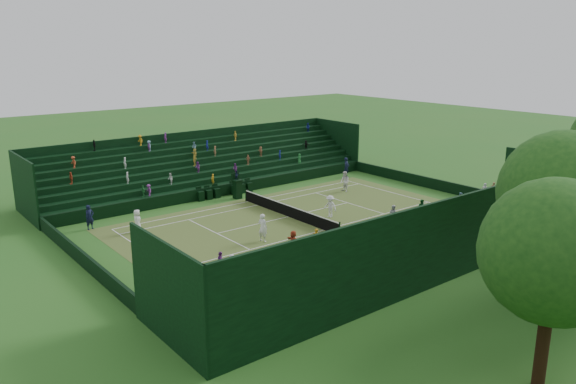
% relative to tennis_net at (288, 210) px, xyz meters
% --- Properties ---
extents(ground, '(160.00, 160.00, 0.00)m').
position_rel_tennis_net_xyz_m(ground, '(0.00, 0.00, -0.53)').
color(ground, '#286720').
rests_on(ground, ground).
extents(court_surface, '(12.97, 26.77, 0.01)m').
position_rel_tennis_net_xyz_m(court_surface, '(0.00, 0.00, -0.52)').
color(court_surface, '#356923').
rests_on(court_surface, ground).
extents(perimeter_wall_north, '(17.17, 0.20, 1.00)m').
position_rel_tennis_net_xyz_m(perimeter_wall_north, '(0.00, 15.88, -0.03)').
color(perimeter_wall_north, black).
rests_on(perimeter_wall_north, ground).
extents(perimeter_wall_south, '(17.17, 0.20, 1.00)m').
position_rel_tennis_net_xyz_m(perimeter_wall_south, '(0.00, -15.88, -0.03)').
color(perimeter_wall_south, black).
rests_on(perimeter_wall_south, ground).
extents(perimeter_wall_east, '(0.20, 31.77, 1.00)m').
position_rel_tennis_net_xyz_m(perimeter_wall_east, '(8.48, 0.00, -0.03)').
color(perimeter_wall_east, black).
rests_on(perimeter_wall_east, ground).
extents(perimeter_wall_west, '(0.20, 31.77, 1.00)m').
position_rel_tennis_net_xyz_m(perimeter_wall_west, '(-8.48, 0.00, -0.03)').
color(perimeter_wall_west, black).
rests_on(perimeter_wall_west, ground).
extents(north_grandstand, '(6.60, 32.00, 4.90)m').
position_rel_tennis_net_xyz_m(north_grandstand, '(12.66, 0.00, 1.02)').
color(north_grandstand, black).
rests_on(north_grandstand, ground).
extents(south_grandstand, '(6.60, 32.00, 4.90)m').
position_rel_tennis_net_xyz_m(south_grandstand, '(-12.66, 0.00, 1.02)').
color(south_grandstand, black).
rests_on(south_grandstand, ground).
extents(tennis_net, '(11.67, 0.10, 1.06)m').
position_rel_tennis_net_xyz_m(tennis_net, '(0.00, 0.00, 0.00)').
color(tennis_net, black).
rests_on(tennis_net, ground).
extents(umpire_chair, '(0.78, 0.78, 2.47)m').
position_rel_tennis_net_xyz_m(umpire_chair, '(-6.98, -0.08, 0.53)').
color(umpire_chair, black).
rests_on(umpire_chair, ground).
extents(courtside_chairs, '(0.55, 5.52, 1.20)m').
position_rel_tennis_net_xyz_m(courtside_chairs, '(-8.29, -0.50, -0.07)').
color(courtside_chairs, black).
rests_on(courtside_chairs, ground).
extents(player_near_west, '(0.94, 0.76, 1.67)m').
position_rel_tennis_net_xyz_m(player_near_west, '(-3.76, -10.64, 0.31)').
color(player_near_west, white).
rests_on(player_near_west, ground).
extents(player_near_east, '(0.82, 0.66, 1.96)m').
position_rel_tennis_net_xyz_m(player_near_east, '(3.31, -4.79, 0.45)').
color(player_near_east, white).
rests_on(player_near_east, ground).
extents(player_far_west, '(1.02, 0.86, 1.86)m').
position_rel_tennis_net_xyz_m(player_far_west, '(-2.88, 8.82, 0.41)').
color(player_far_west, white).
rests_on(player_far_west, ground).
extents(player_far_east, '(1.24, 0.89, 1.73)m').
position_rel_tennis_net_xyz_m(player_far_east, '(2.02, 2.55, 0.34)').
color(player_far_east, white).
rests_on(player_far_east, ground).
extents(line_judge_north, '(0.68, 0.84, 2.01)m').
position_rel_tennis_net_xyz_m(line_judge_north, '(-6.94, 12.94, 0.48)').
color(line_judge_north, black).
rests_on(line_judge_north, ground).
extents(line_judge_south, '(0.58, 0.75, 1.83)m').
position_rel_tennis_net_xyz_m(line_judge_south, '(-6.49, -13.06, 0.39)').
color(line_judge_south, black).
rests_on(line_judge_south, ground).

